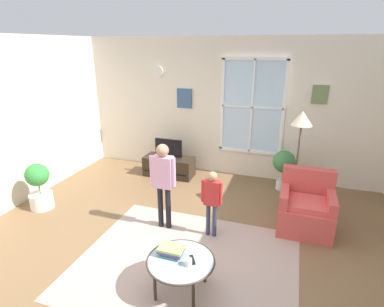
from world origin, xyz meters
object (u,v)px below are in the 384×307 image
(coffee_table, at_px, (181,262))
(person_pink_shirt, at_px, (163,177))
(television, at_px, (169,148))
(remote_near_books, at_px, (192,260))
(remote_near_cup, at_px, (177,255))
(potted_plant_by_window, at_px, (284,164))
(armchair, at_px, (306,208))
(cup, at_px, (189,262))
(potted_plant_corner, at_px, (39,185))
(tv_stand, at_px, (169,166))
(floor_lamp, at_px, (301,129))
(person_red_shirt, at_px, (212,197))
(book_stack, at_px, (171,251))

(coffee_table, relative_size, person_pink_shirt, 0.57)
(television, relative_size, remote_near_books, 4.11)
(television, distance_m, person_pink_shirt, 1.96)
(coffee_table, height_order, person_pink_shirt, person_pink_shirt)
(remote_near_cup, distance_m, potted_plant_by_window, 3.13)
(armchair, relative_size, cup, 10.44)
(coffee_table, distance_m, cup, 0.14)
(armchair, xyz_separation_m, cup, (-1.20, -1.83, 0.13))
(person_pink_shirt, bearing_deg, potted_plant_corner, -176.64)
(tv_stand, distance_m, remote_near_books, 3.28)
(television, bearing_deg, tv_stand, 90.00)
(floor_lamp, bearing_deg, tv_stand, 164.95)
(potted_plant_by_window, height_order, potted_plant_corner, potted_plant_corner)
(television, bearing_deg, potted_plant_by_window, 1.92)
(cup, distance_m, remote_near_cup, 0.20)
(tv_stand, relative_size, floor_lamp, 0.62)
(tv_stand, height_order, remote_near_books, remote_near_books)
(coffee_table, xyz_separation_m, floor_lamp, (1.12, 2.28, 1.01))
(potted_plant_by_window, xyz_separation_m, floor_lamp, (0.20, -0.74, 0.89))
(person_red_shirt, height_order, floor_lamp, floor_lamp)
(person_red_shirt, bearing_deg, cup, -86.51)
(person_red_shirt, relative_size, potted_plant_corner, 1.26)
(person_red_shirt, bearing_deg, book_stack, -98.67)
(television, relative_size, armchair, 0.66)
(coffee_table, distance_m, book_stack, 0.16)
(cup, xyz_separation_m, potted_plant_corner, (-3.00, 1.05, -0.04))
(tv_stand, height_order, potted_plant_corner, potted_plant_corner)
(remote_near_books, relative_size, potted_plant_by_window, 0.18)
(television, height_order, armchair, armchair)
(coffee_table, height_order, book_stack, book_stack)
(cup, bearing_deg, book_stack, 156.19)
(tv_stand, bearing_deg, television, -90.00)
(person_pink_shirt, relative_size, floor_lamp, 0.79)
(television, height_order, coffee_table, television)
(person_pink_shirt, bearing_deg, tv_stand, 110.70)
(tv_stand, bearing_deg, floor_lamp, -15.05)
(tv_stand, bearing_deg, book_stack, -66.73)
(potted_plant_by_window, relative_size, potted_plant_corner, 0.97)
(television, xyz_separation_m, potted_plant_corner, (-1.51, -1.95, -0.20))
(television, relative_size, remote_near_cup, 4.11)
(tv_stand, xyz_separation_m, armchair, (2.68, -1.18, 0.12))
(book_stack, distance_m, person_red_shirt, 1.11)
(remote_near_books, height_order, person_pink_shirt, person_pink_shirt)
(television, height_order, person_red_shirt, person_red_shirt)
(remote_near_books, distance_m, person_pink_shirt, 1.42)
(remote_near_books, bearing_deg, remote_near_cup, 175.20)
(potted_plant_corner, bearing_deg, remote_near_cup, -18.55)
(coffee_table, bearing_deg, person_pink_shirt, 121.35)
(television, bearing_deg, remote_near_books, -62.82)
(remote_near_books, xyz_separation_m, remote_near_cup, (-0.18, 0.02, 0.00))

